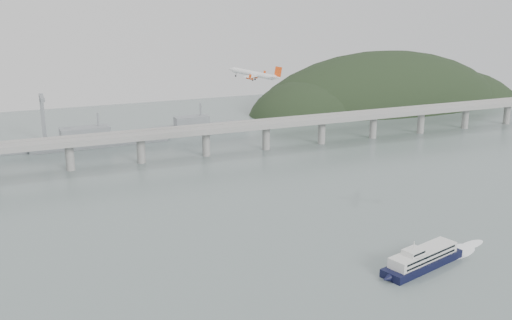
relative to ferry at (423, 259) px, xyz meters
name	(u,v)px	position (x,y,z in m)	size (l,w,h in m)	color
ground	(303,266)	(-49.51, 21.99, -3.90)	(900.00, 900.00, 0.00)	slate
bridge	(179,136)	(-50.66, 221.99, 13.75)	(800.00, 22.00, 23.90)	gray
headland	(392,121)	(235.67, 353.74, -23.24)	(365.00, 155.00, 156.00)	black
ferry	(423,259)	(0.00, 0.00, 0.00)	(74.63, 28.70, 14.38)	black
airliner	(255,74)	(-31.29, 122.07, 70.53)	(27.89, 25.99, 8.95)	silver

